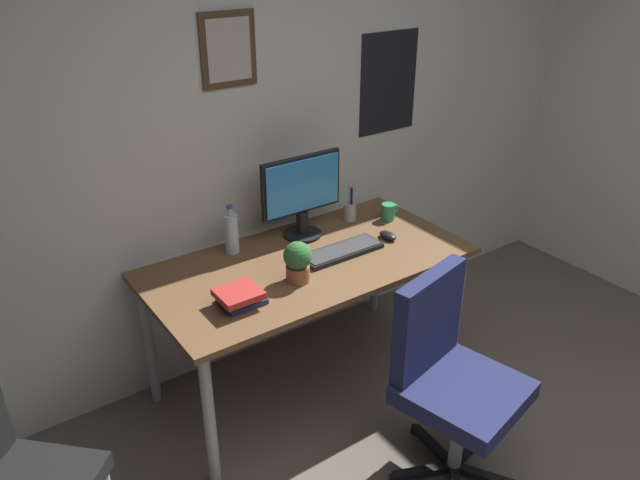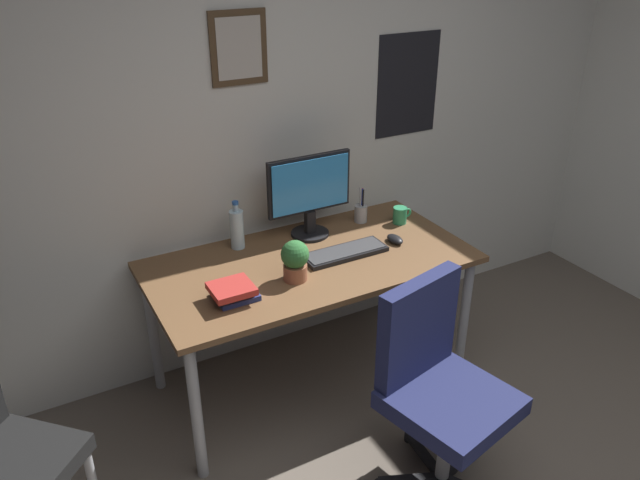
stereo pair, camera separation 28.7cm
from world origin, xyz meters
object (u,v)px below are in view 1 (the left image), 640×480
(potted_plant, at_px, (298,261))
(book_stack_left, at_px, (240,297))
(office_chair, at_px, (449,371))
(keyboard, at_px, (341,251))
(water_bottle, at_px, (231,233))
(computer_mouse, at_px, (388,236))
(coffee_mug_near, at_px, (389,212))
(monitor, at_px, (302,193))
(pen_cup, at_px, (350,211))

(potted_plant, xyz_separation_m, book_stack_left, (-0.31, -0.03, -0.06))
(office_chair, bearing_deg, potted_plant, 114.10)
(book_stack_left, bearing_deg, keyboard, 11.03)
(book_stack_left, bearing_deg, water_bottle, 65.74)
(office_chair, xyz_separation_m, potted_plant, (-0.30, 0.68, 0.32))
(office_chair, xyz_separation_m, book_stack_left, (-0.62, 0.66, 0.26))
(potted_plant, bearing_deg, computer_mouse, 8.05)
(water_bottle, xyz_separation_m, coffee_mug_near, (0.89, -0.15, -0.06))
(computer_mouse, relative_size, potted_plant, 0.56)
(office_chair, height_order, book_stack_left, office_chair)
(keyboard, xyz_separation_m, water_bottle, (-0.43, 0.33, 0.09))
(keyboard, height_order, water_bottle, water_bottle)
(office_chair, relative_size, computer_mouse, 8.64)
(keyboard, xyz_separation_m, coffee_mug_near, (0.46, 0.17, 0.03))
(office_chair, bearing_deg, coffee_mug_near, 63.57)
(keyboard, bearing_deg, potted_plant, -163.12)
(monitor, height_order, computer_mouse, monitor)
(monitor, height_order, pen_cup, monitor)
(water_bottle, relative_size, book_stack_left, 1.24)
(keyboard, height_order, computer_mouse, computer_mouse)
(office_chair, xyz_separation_m, monitor, (-0.03, 1.06, 0.46))
(water_bottle, distance_m, potted_plant, 0.44)
(pen_cup, relative_size, book_stack_left, 0.99)
(coffee_mug_near, bearing_deg, monitor, 167.63)
(monitor, relative_size, computer_mouse, 4.18)
(computer_mouse, xyz_separation_m, potted_plant, (-0.62, -0.09, 0.09))
(office_chair, xyz_separation_m, pen_cup, (0.29, 1.07, 0.27))
(monitor, bearing_deg, keyboard, -81.84)
(computer_mouse, relative_size, pen_cup, 0.55)
(office_chair, xyz_separation_m, coffee_mug_near, (0.47, 0.95, 0.26))
(coffee_mug_near, bearing_deg, water_bottle, 170.10)
(pen_cup, bearing_deg, computer_mouse, -86.32)
(pen_cup, height_order, book_stack_left, pen_cup)
(monitor, distance_m, pen_cup, 0.37)
(keyboard, distance_m, coffee_mug_near, 0.49)
(book_stack_left, bearing_deg, monitor, 34.48)
(computer_mouse, height_order, book_stack_left, book_stack_left)
(water_bottle, distance_m, pen_cup, 0.71)
(monitor, relative_size, water_bottle, 1.82)
(office_chair, height_order, pen_cup, office_chair)
(potted_plant, xyz_separation_m, pen_cup, (0.60, 0.39, -0.05))
(office_chair, distance_m, computer_mouse, 0.86)
(keyboard, bearing_deg, office_chair, -90.86)
(office_chair, bearing_deg, monitor, 91.55)
(office_chair, distance_m, coffee_mug_near, 1.09)
(office_chair, bearing_deg, pen_cup, 74.69)
(keyboard, distance_m, water_bottle, 0.55)
(computer_mouse, xyz_separation_m, coffee_mug_near, (0.16, 0.18, 0.03))
(computer_mouse, bearing_deg, coffee_mug_near, 48.45)
(water_bottle, relative_size, coffee_mug_near, 2.24)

